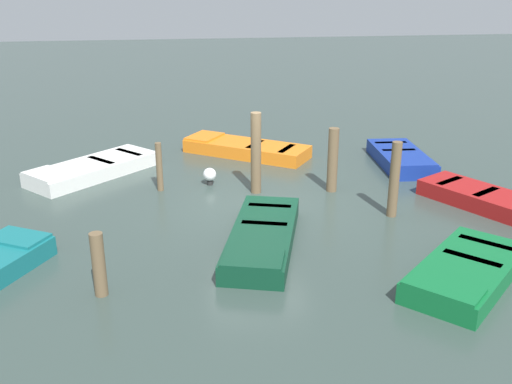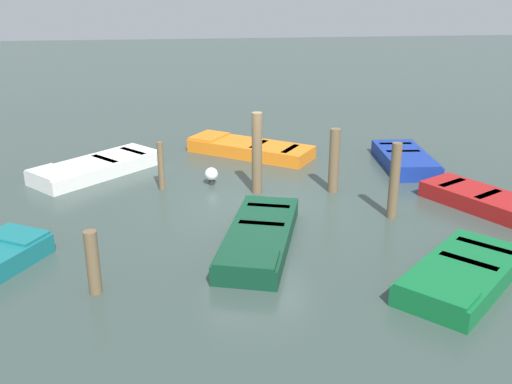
{
  "view_description": "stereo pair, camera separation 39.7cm",
  "coord_description": "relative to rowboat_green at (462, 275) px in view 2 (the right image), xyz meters",
  "views": [
    {
      "loc": [
        -1.98,
        -13.53,
        5.49
      ],
      "look_at": [
        0.0,
        0.0,
        0.35
      ],
      "focal_mm": 41.04,
      "sensor_mm": 36.0,
      "label": 1
    },
    {
      "loc": [
        -1.59,
        -13.58,
        5.49
      ],
      "look_at": [
        0.0,
        0.0,
        0.35
      ],
      "focal_mm": 41.04,
      "sensor_mm": 36.0,
      "label": 2
    }
  ],
  "objects": [
    {
      "name": "mooring_piling_near_left",
      "position": [
        -5.74,
        5.87,
        0.44
      ],
      "size": [
        0.17,
        0.17,
        1.32
      ],
      "primitive_type": "cylinder",
      "color": "brown",
      "rests_on": "ground_plane"
    },
    {
      "name": "rowboat_dark_green",
      "position": [
        -3.56,
        2.09,
        -0.0
      ],
      "size": [
        2.28,
        3.99,
        0.46
      ],
      "rotation": [
        0.0,
        0.0,
        4.43
      ],
      "color": "#0C3823",
      "rests_on": "ground_plane"
    },
    {
      "name": "mooring_piling_near_right",
      "position": [
        -0.22,
        3.29,
        0.7
      ],
      "size": [
        0.24,
        0.24,
        1.84
      ],
      "primitive_type": "cylinder",
      "color": "brown",
      "rests_on": "ground_plane"
    },
    {
      "name": "marker_buoy",
      "position": [
        -4.39,
        6.12,
        0.07
      ],
      "size": [
        0.36,
        0.36,
        0.48
      ],
      "color": "#262626",
      "rests_on": "ground_plane"
    },
    {
      "name": "ground_plane",
      "position": [
        -3.35,
        4.44,
        -0.22
      ],
      "size": [
        80.0,
        80.0,
        0.0
      ],
      "primitive_type": "plane",
      "color": "#33423D"
    },
    {
      "name": "rowboat_orange",
      "position": [
        -3.05,
        8.79,
        -0.0
      ],
      "size": [
        4.03,
        3.36,
        0.46
      ],
      "rotation": [
        0.0,
        0.0,
        2.54
      ],
      "color": "orange",
      "rests_on": "ground_plane"
    },
    {
      "name": "mooring_piling_far_right",
      "position": [
        -6.76,
        0.52,
        0.4
      ],
      "size": [
        0.24,
        0.24,
        1.22
      ],
      "primitive_type": "cylinder",
      "color": "brown",
      "rests_on": "ground_plane"
    },
    {
      "name": "mooring_piling_mid_left",
      "position": [
        -1.2,
        5.17,
        0.65
      ],
      "size": [
        0.28,
        0.28,
        1.72
      ],
      "primitive_type": "cylinder",
      "color": "brown",
      "rests_on": "ground_plane"
    },
    {
      "name": "mooring_piling_center",
      "position": [
        -3.22,
        5.36,
        0.86
      ],
      "size": [
        0.27,
        0.27,
        2.16
      ],
      "primitive_type": "cylinder",
      "color": "brown",
      "rests_on": "ground_plane"
    },
    {
      "name": "rowboat_white",
      "position": [
        -7.67,
        7.38,
        -0.0
      ],
      "size": [
        3.7,
        3.6,
        0.46
      ],
      "rotation": [
        0.0,
        0.0,
        3.9
      ],
      "color": "silver",
      "rests_on": "ground_plane"
    },
    {
      "name": "rowboat_blue",
      "position": [
        1.49,
        7.07,
        0.0
      ],
      "size": [
        1.52,
        3.15,
        0.46
      ],
      "rotation": [
        0.0,
        0.0,
        4.65
      ],
      "color": "navy",
      "rests_on": "ground_plane"
    },
    {
      "name": "rowboat_green",
      "position": [
        0.0,
        0.0,
        0.0
      ],
      "size": [
        3.24,
        3.19,
        0.46
      ],
      "rotation": [
        0.0,
        0.0,
        3.91
      ],
      "color": "#0F602D",
      "rests_on": "ground_plane"
    },
    {
      "name": "rowboat_red",
      "position": [
        2.44,
        3.24,
        -0.0
      ],
      "size": [
        2.95,
        3.9,
        0.46
      ],
      "rotation": [
        0.0,
        0.0,
        5.23
      ],
      "color": "maroon",
      "rests_on": "ground_plane"
    }
  ]
}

